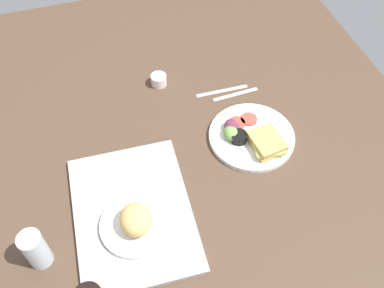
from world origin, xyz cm
name	(u,v)px	position (x,y,z in cm)	size (l,w,h in cm)	color
ground_plane	(203,157)	(0.00, 0.00, -1.50)	(190.00, 150.00, 3.00)	#4C3828
serving_tray	(133,213)	(-14.38, 25.83, 0.80)	(45.00, 33.00, 1.60)	#9EA0A3
bread_plate_near	(136,222)	(-19.51, 25.71, 4.45)	(20.11, 20.11, 8.30)	white
plate_with_salad	(251,137)	(0.88, -16.83, 1.73)	(27.96, 27.96, 5.40)	white
drinking_glass	(36,249)	(-20.56, 52.10, 6.41)	(6.17, 6.17, 12.82)	silver
espresso_cup	(159,80)	(34.81, 5.39, 2.00)	(5.60, 5.60, 4.00)	silver
fork	(235,94)	(21.55, -19.24, 0.25)	(17.00, 1.40, 0.50)	#B7B7BC
knife	(222,91)	(24.55, -15.24, 0.25)	(19.00, 1.40, 0.50)	#B7B7BC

